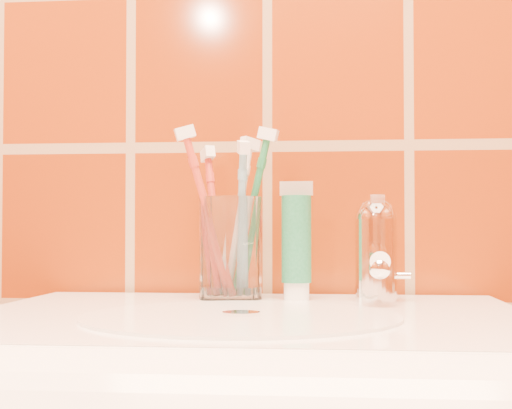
# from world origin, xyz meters

# --- Properties ---
(glass_tumbler) EXTENTS (0.08, 0.08, 0.12)m
(glass_tumbler) POSITION_xyz_m (-0.04, 1.11, 0.91)
(glass_tumbler) COLOR white
(glass_tumbler) RESTS_ON pedestal_sink
(toothpaste_tube) EXTENTS (0.04, 0.04, 0.14)m
(toothpaste_tube) POSITION_xyz_m (0.04, 1.11, 0.92)
(toothpaste_tube) COLOR white
(toothpaste_tube) RESTS_ON pedestal_sink
(faucet) EXTENTS (0.05, 0.11, 0.12)m
(faucet) POSITION_xyz_m (0.14, 1.09, 0.91)
(faucet) COLOR white
(faucet) RESTS_ON pedestal_sink
(toothbrush_0) EXTENTS (0.09, 0.08, 0.21)m
(toothbrush_0) POSITION_xyz_m (-0.01, 1.11, 0.95)
(toothbrush_0) COLOR #1F7747
(toothbrush_0) RESTS_ON glass_tumbler
(toothbrush_1) EXTENTS (0.06, 0.10, 0.20)m
(toothbrush_1) POSITION_xyz_m (-0.02, 1.09, 0.94)
(toothbrush_1) COLOR #70AAC8
(toothbrush_1) RESTS_ON glass_tumbler
(toothbrush_2) EXTENTS (0.10, 0.13, 0.20)m
(toothbrush_2) POSITION_xyz_m (-0.06, 1.13, 0.94)
(toothbrush_2) COLOR #A82F24
(toothbrush_2) RESTS_ON glass_tumbler
(toothbrush_3) EXTENTS (0.12, 0.10, 0.21)m
(toothbrush_3) POSITION_xyz_m (-0.06, 1.09, 0.95)
(toothbrush_3) COLOR #B53726
(toothbrush_3) RESTS_ON glass_tumbler
(toothbrush_4) EXTENTS (0.10, 0.09, 0.21)m
(toothbrush_4) POSITION_xyz_m (-0.03, 1.13, 0.95)
(toothbrush_4) COLOR silver
(toothbrush_4) RESTS_ON glass_tumbler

